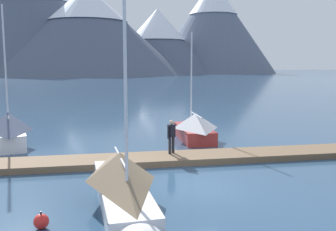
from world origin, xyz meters
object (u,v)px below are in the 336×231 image
Objects in this scene: sailboat_mid_dock_port at (193,127)px; sailboat_second_berth at (122,182)px; sailboat_nearest_berth at (9,129)px; mooring_buoy_channel_marker at (41,221)px; person_on_dock at (171,134)px.

sailboat_second_berth is at bearing -115.86° from sailboat_mid_dock_port.
sailboat_nearest_berth is 15.71× the size of mooring_buoy_channel_marker.
sailboat_mid_dock_port is 14.39m from mooring_buoy_channel_marker.
sailboat_second_berth is 12.04m from sailboat_mid_dock_port.
sailboat_second_berth is 1.33× the size of sailboat_mid_dock_port.
sailboat_mid_dock_port is 13.04× the size of mooring_buoy_channel_marker.
sailboat_nearest_berth is 0.90× the size of sailboat_second_berth.
sailboat_nearest_berth reaches higher than sailboat_mid_dock_port.
sailboat_second_berth is 5.36× the size of person_on_dock.
mooring_buoy_channel_marker is at bearing -74.32° from sailboat_nearest_berth.
sailboat_nearest_berth is at bearing 118.06° from sailboat_second_berth.
person_on_dock reaches higher than mooring_buoy_channel_marker.
mooring_buoy_channel_marker is at bearing -125.94° from person_on_dock.
person_on_dock is 9.02m from mooring_buoy_channel_marker.
sailboat_nearest_berth is at bearing 149.60° from person_on_dock.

